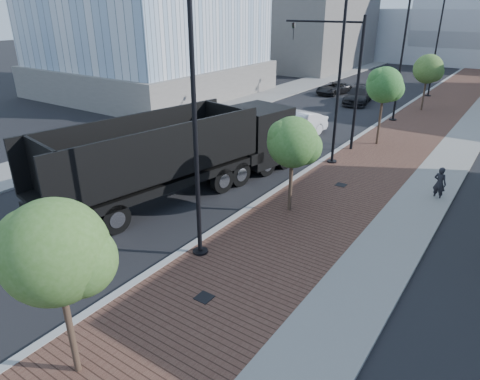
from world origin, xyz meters
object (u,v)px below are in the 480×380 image
Objects in this scene: white_sedan at (296,125)px; dark_car_mid at (334,88)px; dump_truck at (212,152)px; pedestrian at (440,184)px.

white_sedan reaches higher than dark_car_mid.
dump_truck reaches higher than dark_car_mid.
dark_car_mid is (-4.56, 26.21, -1.06)m from dump_truck.
pedestrian is at bearing -16.19° from white_sedan.
white_sedan is (-0.46, 10.05, -0.83)m from dump_truck.
pedestrian is at bearing -44.10° from dark_car_mid.
dump_truck is 26.62m from dark_car_mid.
dump_truck reaches higher than white_sedan.
dump_truck is 10.97m from pedestrian.
white_sedan is 11.90m from pedestrian.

